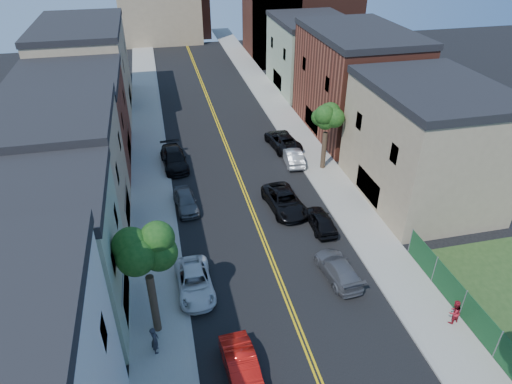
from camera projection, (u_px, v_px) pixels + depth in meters
sidewalk_left at (147, 139)px, 47.28m from camera, size 3.20×100.00×0.15m
sidewalk_right at (291, 126)px, 50.29m from camera, size 3.20×100.00×0.15m
curb_left at (164, 138)px, 47.61m from camera, size 0.30×100.00×0.15m
curb_right at (276, 127)px, 49.95m from camera, size 0.30×100.00×0.15m
bldg_left_palegrn at (32, 267)px, 24.08m from camera, size 9.00×8.00×8.50m
bldg_left_tan_near at (55, 180)px, 31.38m from camera, size 9.00×10.00×9.00m
bldg_left_brick at (74, 125)px, 40.73m from camera, size 9.00×12.00×8.00m
bldg_left_tan_far at (86, 71)px, 51.90m from camera, size 9.00×16.00×9.50m
bldg_right_tan at (425, 146)px, 35.88m from camera, size 9.00×12.00×9.00m
bldg_right_brick at (354, 84)px, 47.18m from camera, size 9.00×14.00×10.00m
bldg_right_palegrn at (311, 56)px, 59.15m from camera, size 9.00×12.00×8.50m
church at (295, 10)px, 70.45m from camera, size 16.20×14.20×22.60m
backdrop_left at (160, 7)px, 79.58m from camera, size 14.00×8.00×12.00m
backdrop_center at (181, 8)px, 84.17m from camera, size 10.00×8.00×10.00m
fence_right at (479, 324)px, 24.85m from camera, size 0.04×15.00×1.90m
tree_left_mid at (144, 240)px, 22.36m from camera, size 5.20×5.20×9.29m
tree_right_far at (328, 110)px, 39.02m from camera, size 4.40×4.40×8.03m
red_sedan at (242, 369)px, 22.80m from camera, size 1.85×4.52×1.46m
white_pickup at (195, 282)px, 28.23m from camera, size 2.29×4.82×1.33m
grey_car_left at (186, 201)px, 36.10m from camera, size 2.03×4.24×1.40m
black_car_left at (174, 159)px, 42.09m from camera, size 2.60×5.51×1.55m
grey_car_right at (338, 269)px, 29.30m from camera, size 2.20×4.68×1.32m
black_car_right at (321, 220)px, 33.85m from camera, size 1.63×4.01×1.37m
silver_car_right at (292, 156)px, 42.69m from camera, size 1.80×4.44×1.43m
dark_car_right_far at (282, 140)px, 45.56m from camera, size 3.07×5.61×1.49m
black_suv_lane at (285, 201)px, 35.99m from camera, size 2.95×5.53×1.48m
pedestrian_left at (155, 340)px, 24.00m from camera, size 0.44×0.65×1.75m
pedestrian_right at (454, 312)px, 25.76m from camera, size 0.89×0.75×1.62m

